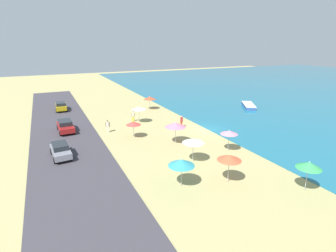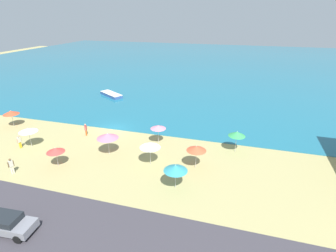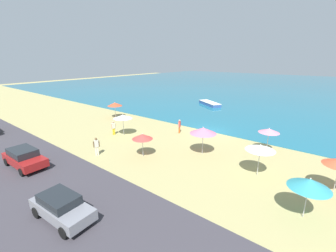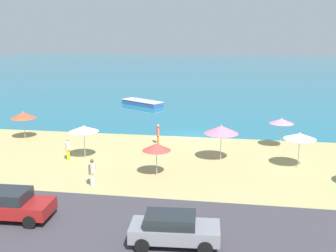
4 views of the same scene
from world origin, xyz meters
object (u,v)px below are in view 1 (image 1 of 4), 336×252
(beach_umbrella_3, at_px, (176,125))
(parked_car_1, at_px, (61,106))
(beach_umbrella_8, at_px, (229,132))
(bather_1, at_px, (108,125))
(beach_umbrella_1, at_px, (139,108))
(beach_umbrella_2, at_px, (309,165))
(beach_umbrella_7, at_px, (133,123))
(parked_car_2, at_px, (65,126))
(beach_umbrella_4, at_px, (150,98))
(beach_umbrella_5, at_px, (193,141))
(skiff_nearshore, at_px, (249,106))
(parked_car_3, at_px, (61,150))
(bather_0, at_px, (181,121))
(beach_umbrella_0, at_px, (229,158))
(beach_umbrella_6, at_px, (181,163))
(bather_2, at_px, (133,116))

(beach_umbrella_3, height_order, parked_car_1, beach_umbrella_3)
(beach_umbrella_8, xyz_separation_m, bather_1, (-11.95, -10.45, -1.20))
(bather_1, bearing_deg, beach_umbrella_1, 114.74)
(beach_umbrella_2, xyz_separation_m, beach_umbrella_7, (-17.73, -8.49, -0.33))
(parked_car_2, bearing_deg, bather_1, 62.58)
(beach_umbrella_4, distance_m, beach_umbrella_5, 22.56)
(beach_umbrella_7, bearing_deg, bather_1, -144.66)
(beach_umbrella_5, relative_size, skiff_nearshore, 0.44)
(beach_umbrella_3, bearing_deg, parked_car_3, -96.88)
(beach_umbrella_1, bearing_deg, beach_umbrella_7, -25.40)
(parked_car_1, bearing_deg, skiff_nearshore, 68.77)
(bather_0, bearing_deg, beach_umbrella_3, -34.61)
(beach_umbrella_3, bearing_deg, beach_umbrella_5, -8.00)
(beach_umbrella_0, height_order, parked_car_1, beach_umbrella_0)
(beach_umbrella_6, xyz_separation_m, parked_car_2, (-18.88, -7.33, -1.28))
(beach_umbrella_0, distance_m, beach_umbrella_4, 27.15)
(beach_umbrella_4, bearing_deg, beach_umbrella_7, -29.36)
(beach_umbrella_0, relative_size, beach_umbrella_5, 1.04)
(beach_umbrella_6, height_order, skiff_nearshore, beach_umbrella_6)
(beach_umbrella_5, xyz_separation_m, parked_car_2, (-15.29, -10.57, -1.38))
(beach_umbrella_2, height_order, beach_umbrella_3, beach_umbrella_3)
(bather_1, height_order, parked_car_1, bather_1)
(beach_umbrella_8, height_order, bather_1, beach_umbrella_8)
(parked_car_1, bearing_deg, beach_umbrella_4, 68.22)
(parked_car_2, relative_size, skiff_nearshore, 0.76)
(parked_car_1, distance_m, parked_car_2, 12.64)
(beach_umbrella_4, height_order, parked_car_3, beach_umbrella_4)
(beach_umbrella_0, height_order, beach_umbrella_8, beach_umbrella_0)
(beach_umbrella_4, xyz_separation_m, beach_umbrella_8, (21.44, 0.71, 0.10))
(beach_umbrella_3, distance_m, skiff_nearshore, 23.09)
(beach_umbrella_4, xyz_separation_m, skiff_nearshore, (6.46, 17.04, -1.71))
(bather_1, bearing_deg, beach_umbrella_0, 19.54)
(beach_umbrella_6, height_order, bather_1, beach_umbrella_6)
(parked_car_1, bearing_deg, parked_car_3, -4.31)
(beach_umbrella_0, relative_size, beach_umbrella_3, 0.98)
(parked_car_3, bearing_deg, skiff_nearshore, 105.09)
(beach_umbrella_0, bearing_deg, parked_car_1, -161.63)
(beach_umbrella_1, relative_size, beach_umbrella_8, 1.03)
(beach_umbrella_7, bearing_deg, beach_umbrella_3, 44.16)
(beach_umbrella_6, distance_m, skiff_nearshore, 31.22)
(beach_umbrella_2, distance_m, parked_car_3, 23.08)
(beach_umbrella_6, xyz_separation_m, parked_car_3, (-10.38, -8.55, -1.31))
(beach_umbrella_1, xyz_separation_m, parked_car_3, (8.30, -11.50, -1.41))
(bather_1, distance_m, parked_car_3, 8.59)
(bather_2, xyz_separation_m, parked_car_3, (9.34, -10.90, -0.10))
(bather_2, bearing_deg, beach_umbrella_0, 4.22)
(parked_car_1, height_order, parked_car_2, parked_car_2)
(beach_umbrella_3, bearing_deg, bather_2, -171.43)
(beach_umbrella_7, xyz_separation_m, skiff_nearshore, (-6.49, 24.33, -1.57))
(beach_umbrella_0, xyz_separation_m, beach_umbrella_4, (-26.91, 3.56, -0.22))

